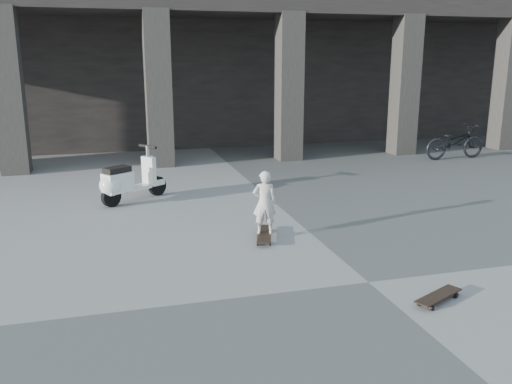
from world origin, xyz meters
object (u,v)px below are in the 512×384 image
object	(u,v)px
skateboard_spare	(438,296)
bicycle	(455,142)
scooter	(123,182)
child	(264,202)
longboard	(264,234)

from	to	relation	value
skateboard_spare	bicycle	xyz separation A→B (m)	(5.83, 8.04, 0.42)
scooter	skateboard_spare	bearing A→B (deg)	-93.44
child	bicycle	bearing A→B (deg)	-130.67
child	scooter	distance (m)	3.48
longboard	skateboard_spare	distance (m)	3.06
skateboard_spare	bicycle	distance (m)	9.94
child	bicycle	xyz separation A→B (m)	(7.17, 5.29, -0.12)
scooter	longboard	bearing A→B (deg)	-88.53
bicycle	skateboard_spare	bearing A→B (deg)	142.55
scooter	bicycle	bearing A→B (deg)	-19.98
scooter	child	bearing A→B (deg)	-88.53
bicycle	scooter	bearing A→B (deg)	103.57
child	bicycle	world-z (taller)	child
skateboard_spare	bicycle	bearing A→B (deg)	28.75
longboard	scooter	xyz separation A→B (m)	(-2.07, 2.80, 0.36)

